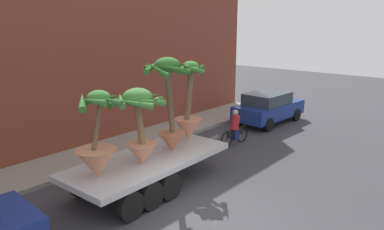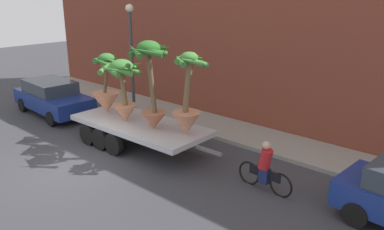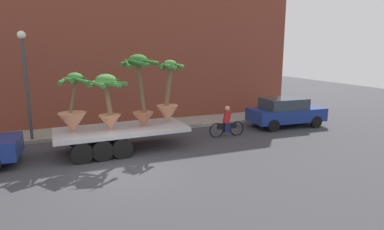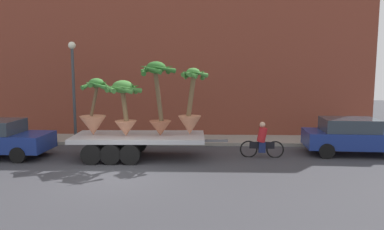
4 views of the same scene
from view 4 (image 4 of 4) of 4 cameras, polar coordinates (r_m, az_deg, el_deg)
name	(u,v)px [view 4 (image 4 of 4)]	position (r m, az deg, el deg)	size (l,w,h in m)	color
ground_plane	(116,175)	(13.52, -11.60, -9.05)	(60.00, 60.00, 0.00)	#38383D
sidewalk	(144,140)	(19.32, -7.39, -3.74)	(24.00, 2.20, 0.15)	gray
building_facade	(147,55)	(20.64, -6.83, 9.04)	(24.00, 1.20, 8.79)	brown
flatbed_trailer	(133,140)	(15.71, -9.01, -3.83)	(6.41, 2.44, 0.98)	#B7BABF
potted_palm_rear	(158,97)	(15.18, -5.18, 2.75)	(1.54, 1.66, 3.02)	#B26647
potted_palm_middle	(94,115)	(15.90, -14.77, -0.07)	(1.29, 1.25, 2.35)	tan
potted_palm_front	(191,109)	(15.47, -0.17, 0.95)	(1.27, 1.22, 2.76)	tan
potted_palm_extra	(124,105)	(15.31, -10.34, 1.52)	(1.72, 1.65, 2.27)	tan
cyclist	(262,142)	(15.92, 10.66, -4.04)	(1.84, 0.36, 1.54)	black
parked_car	(352,136)	(17.57, 23.28, -2.92)	(4.18, 2.08, 1.58)	navy
street_lamp	(73,78)	(19.00, -17.69, 5.37)	(0.36, 0.36, 4.83)	#383D42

